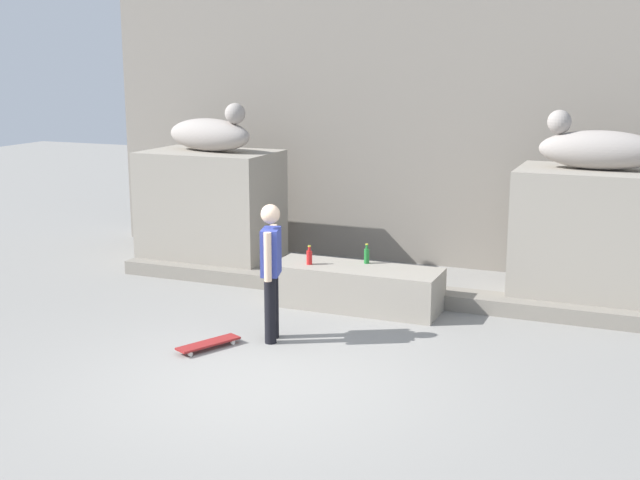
% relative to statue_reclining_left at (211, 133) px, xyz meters
% --- Properties ---
extents(ground_plane, '(40.00, 40.00, 0.00)m').
position_rel_statue_reclining_left_xyz_m(ground_plane, '(2.92, -4.12, -2.18)').
color(ground_plane, gray).
extents(facade_wall, '(11.10, 0.60, 5.85)m').
position_rel_statue_reclining_left_xyz_m(facade_wall, '(2.92, 1.75, 0.75)').
color(facade_wall, gray).
rests_on(facade_wall, ground_plane).
extents(pedestal_left, '(2.09, 1.37, 1.89)m').
position_rel_statue_reclining_left_xyz_m(pedestal_left, '(-0.04, 0.01, -1.23)').
color(pedestal_left, gray).
rests_on(pedestal_left, ground_plane).
extents(pedestal_right, '(2.09, 1.37, 1.89)m').
position_rel_statue_reclining_left_xyz_m(pedestal_right, '(5.88, 0.01, -1.23)').
color(pedestal_right, gray).
rests_on(pedestal_right, ground_plane).
extents(statue_reclining_left, '(1.68, 0.89, 0.78)m').
position_rel_statue_reclining_left_xyz_m(statue_reclining_left, '(0.00, 0.00, 0.00)').
color(statue_reclining_left, '#9E948D').
rests_on(statue_reclining_left, pedestal_left).
extents(statue_reclining_right, '(1.60, 0.56, 0.78)m').
position_rel_statue_reclining_left_xyz_m(statue_reclining_right, '(5.84, 0.01, 0.00)').
color(statue_reclining_right, '#9E948D').
rests_on(statue_reclining_right, pedestal_right).
extents(ledge_block, '(2.31, 0.80, 0.58)m').
position_rel_statue_reclining_left_xyz_m(ledge_block, '(2.92, -1.26, -1.89)').
color(ledge_block, gray).
rests_on(ledge_block, ground_plane).
extents(skater, '(0.29, 0.52, 1.67)m').
position_rel_statue_reclining_left_xyz_m(skater, '(2.44, -2.91, -1.26)').
color(skater, black).
rests_on(skater, ground_plane).
extents(skateboard, '(0.53, 0.81, 0.08)m').
position_rel_statue_reclining_left_xyz_m(skateboard, '(1.88, -3.47, -2.11)').
color(skateboard, maroon).
rests_on(skateboard, ground_plane).
extents(bottle_green, '(0.07, 0.07, 0.28)m').
position_rel_statue_reclining_left_xyz_m(bottle_green, '(2.99, -1.02, -1.49)').
color(bottle_green, '#1E722D').
rests_on(bottle_green, ledge_block).
extents(bottle_red, '(0.08, 0.08, 0.26)m').
position_rel_statue_reclining_left_xyz_m(bottle_red, '(2.28, -1.38, -1.50)').
color(bottle_red, red).
rests_on(bottle_red, ledge_block).
extents(stair_step, '(8.01, 0.50, 0.21)m').
position_rel_statue_reclining_left_xyz_m(stair_step, '(2.92, -0.70, -2.07)').
color(stair_step, gray).
rests_on(stair_step, ground_plane).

